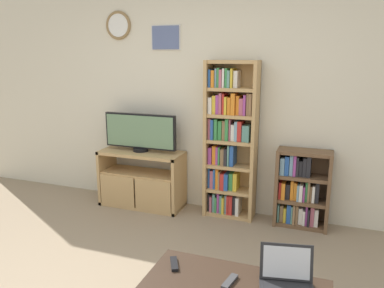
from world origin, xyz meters
name	(u,v)px	position (x,y,z in m)	size (l,w,h in m)	color
wall_back	(204,98)	(-0.01, 2.25, 1.31)	(6.72, 0.09, 2.60)	beige
tv_stand	(141,179)	(-0.69, 1.98, 0.34)	(1.00, 0.40, 0.67)	tan
television	(140,132)	(-0.71, 2.01, 0.90)	(0.89, 0.18, 0.45)	black
bookshelf_tall	(229,142)	(0.34, 2.09, 0.85)	(0.56, 0.26, 1.73)	tan
bookshelf_short	(300,190)	(1.13, 2.08, 0.40)	(0.55, 0.26, 0.83)	brown
laptop	(287,279)	(1.18, 0.24, 0.49)	(0.36, 0.32, 0.24)	#232326
remote_near_laptop	(230,282)	(0.86, 0.17, 0.44)	(0.07, 0.17, 0.02)	#38383A
remote_far_from_laptop	(174,264)	(0.46, 0.24, 0.44)	(0.11, 0.16, 0.02)	black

